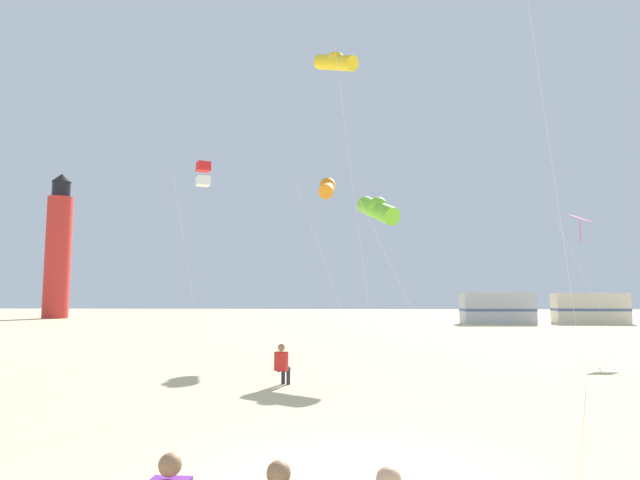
{
  "coord_description": "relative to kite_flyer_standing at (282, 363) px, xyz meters",
  "views": [
    {
      "loc": [
        0.09,
        -7.51,
        2.48
      ],
      "look_at": [
        -0.89,
        8.26,
        4.14
      ],
      "focal_mm": 30.34,
      "sensor_mm": 36.0,
      "label": 1
    }
  ],
  "objects": [
    {
      "name": "kite_flyer_standing",
      "position": [
        0.0,
        0.0,
        0.0
      ],
      "size": [
        0.43,
        0.55,
        1.16
      ],
      "rotation": [
        0.0,
        0.0,
        2.88
      ],
      "color": "red",
      "rests_on": "ground"
    },
    {
      "name": "kite_tube_lime",
      "position": [
        3.0,
        5.95,
        5.31
      ],
      "size": [
        2.96,
        3.38,
        6.63
      ],
      "color": "silver",
      "rests_on": "ground"
    },
    {
      "name": "kite_tube_gold",
      "position": [
        1.24,
        8.81,
        12.74
      ],
      "size": [
        2.82,
        2.81,
        14.06
      ],
      "color": "silver",
      "rests_on": "ground"
    },
    {
      "name": "kite_diamond_rainbow",
      "position": [
        13.0,
        11.34,
        5.44
      ],
      "size": [
        2.36,
        2.12,
        6.47
      ],
      "color": "silver",
      "rests_on": "ground"
    },
    {
      "name": "kite_box_scarlet",
      "position": [
        -5.17,
        9.74,
        7.72
      ],
      "size": [
        1.85,
        1.75,
        8.92
      ],
      "color": "silver",
      "rests_on": "ground"
    },
    {
      "name": "kite_tube_orange",
      "position": [
        0.74,
        11.08,
        7.27
      ],
      "size": [
        2.82,
        2.68,
        8.59
      ],
      "color": "silver",
      "rests_on": "ground"
    },
    {
      "name": "lighthouse_distant",
      "position": [
        -32.03,
        44.79,
        7.22
      ],
      "size": [
        2.8,
        2.8,
        16.8
      ],
      "color": "red",
      "rests_on": "ground"
    },
    {
      "name": "rv_van_silver",
      "position": [
        15.12,
        35.31,
        0.78
      ],
      "size": [
        6.55,
        2.65,
        2.8
      ],
      "rotation": [
        0.0,
        0.0,
        0.05
      ],
      "color": "#B7BABF",
      "rests_on": "ground"
    },
    {
      "name": "rv_van_cream",
      "position": [
        23.92,
        36.67,
        0.78
      ],
      "size": [
        6.55,
        2.68,
        2.8
      ],
      "rotation": [
        0.0,
        0.0,
        -0.05
      ],
      "color": "beige",
      "rests_on": "ground"
    }
  ]
}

